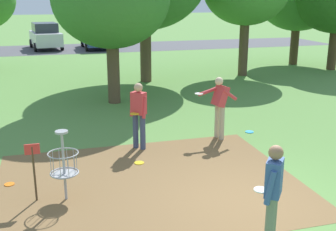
{
  "coord_description": "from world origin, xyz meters",
  "views": [
    {
      "loc": [
        -3.46,
        -6.53,
        3.83
      ],
      "look_at": [
        -0.83,
        2.9,
        1.0
      ],
      "focal_mm": 45.19,
      "sensor_mm": 36.0,
      "label": 1
    }
  ],
  "objects_px": {
    "disc_golf_basket": "(60,163)",
    "frisbee_near_basket": "(9,184)",
    "frisbee_by_tee": "(139,163)",
    "frisbee_mid_grass": "(249,132)",
    "player_waiting_left": "(273,192)",
    "parked_car_center_left": "(96,36)",
    "player_foreground_watching": "(139,112)",
    "parked_car_leftmost": "(45,36)",
    "player_throwing": "(220,104)"
  },
  "relations": [
    {
      "from": "frisbee_by_tee",
      "to": "player_waiting_left",
      "type": "bearing_deg",
      "value": -72.46
    },
    {
      "from": "frisbee_near_basket",
      "to": "parked_car_center_left",
      "type": "relative_size",
      "value": 0.05
    },
    {
      "from": "disc_golf_basket",
      "to": "parked_car_center_left",
      "type": "relative_size",
      "value": 0.33
    },
    {
      "from": "player_throwing",
      "to": "frisbee_mid_grass",
      "type": "height_order",
      "value": "player_throwing"
    },
    {
      "from": "parked_car_leftmost",
      "to": "frisbee_near_basket",
      "type": "bearing_deg",
      "value": -91.97
    },
    {
      "from": "player_foreground_watching",
      "to": "frisbee_by_tee",
      "type": "height_order",
      "value": "player_foreground_watching"
    },
    {
      "from": "disc_golf_basket",
      "to": "player_waiting_left",
      "type": "xyz_separation_m",
      "value": [
        3.03,
        -2.55,
        0.21
      ]
    },
    {
      "from": "player_waiting_left",
      "to": "parked_car_leftmost",
      "type": "xyz_separation_m",
      "value": [
        -3.29,
        26.76,
        -0.05
      ]
    },
    {
      "from": "frisbee_by_tee",
      "to": "parked_car_center_left",
      "type": "distance_m",
      "value": 22.16
    },
    {
      "from": "parked_car_leftmost",
      "to": "player_foreground_watching",
      "type": "bearing_deg",
      "value": -84.11
    },
    {
      "from": "player_throwing",
      "to": "player_foreground_watching",
      "type": "bearing_deg",
      "value": -175.13
    },
    {
      "from": "disc_golf_basket",
      "to": "frisbee_near_basket",
      "type": "xyz_separation_m",
      "value": [
        -1.05,
        0.96,
        -0.74
      ]
    },
    {
      "from": "disc_golf_basket",
      "to": "frisbee_by_tee",
      "type": "height_order",
      "value": "disc_golf_basket"
    },
    {
      "from": "disc_golf_basket",
      "to": "frisbee_near_basket",
      "type": "bearing_deg",
      "value": 137.63
    },
    {
      "from": "player_waiting_left",
      "to": "parked_car_leftmost",
      "type": "bearing_deg",
      "value": 97.0
    },
    {
      "from": "player_waiting_left",
      "to": "parked_car_center_left",
      "type": "bearing_deg",
      "value": 89.41
    },
    {
      "from": "player_foreground_watching",
      "to": "frisbee_by_tee",
      "type": "relative_size",
      "value": 7.45
    },
    {
      "from": "frisbee_mid_grass",
      "to": "frisbee_by_tee",
      "type": "bearing_deg",
      "value": -158.1
    },
    {
      "from": "player_waiting_left",
      "to": "frisbee_near_basket",
      "type": "relative_size",
      "value": 8.33
    },
    {
      "from": "frisbee_by_tee",
      "to": "frisbee_mid_grass",
      "type": "distance_m",
      "value": 3.81
    },
    {
      "from": "frisbee_mid_grass",
      "to": "player_throwing",
      "type": "bearing_deg",
      "value": -166.71
    },
    {
      "from": "player_foreground_watching",
      "to": "frisbee_near_basket",
      "type": "xyz_separation_m",
      "value": [
        -3.06,
        -1.39,
        -0.96
      ]
    },
    {
      "from": "parked_car_leftmost",
      "to": "frisbee_mid_grass",
      "type": "bearing_deg",
      "value": -75.4
    },
    {
      "from": "frisbee_by_tee",
      "to": "player_throwing",
      "type": "bearing_deg",
      "value": 25.32
    },
    {
      "from": "frisbee_near_basket",
      "to": "parked_car_leftmost",
      "type": "xyz_separation_m",
      "value": [
        0.8,
        23.25,
        0.91
      ]
    },
    {
      "from": "frisbee_by_tee",
      "to": "frisbee_mid_grass",
      "type": "xyz_separation_m",
      "value": [
        3.53,
        1.42,
        0.0
      ]
    },
    {
      "from": "player_throwing",
      "to": "parked_car_leftmost",
      "type": "distance_m",
      "value": 22.13
    },
    {
      "from": "parked_car_center_left",
      "to": "disc_golf_basket",
      "type": "bearing_deg",
      "value": -98.0
    },
    {
      "from": "frisbee_mid_grass",
      "to": "parked_car_leftmost",
      "type": "height_order",
      "value": "parked_car_leftmost"
    },
    {
      "from": "player_waiting_left",
      "to": "frisbee_near_basket",
      "type": "bearing_deg",
      "value": 139.31
    },
    {
      "from": "player_foreground_watching",
      "to": "frisbee_near_basket",
      "type": "height_order",
      "value": "player_foreground_watching"
    },
    {
      "from": "player_foreground_watching",
      "to": "parked_car_leftmost",
      "type": "bearing_deg",
      "value": 95.89
    },
    {
      "from": "parked_car_center_left",
      "to": "frisbee_near_basket",
      "type": "bearing_deg",
      "value": -100.94
    },
    {
      "from": "frisbee_near_basket",
      "to": "player_throwing",
      "type": "bearing_deg",
      "value": 16.57
    },
    {
      "from": "disc_golf_basket",
      "to": "frisbee_mid_grass",
      "type": "bearing_deg",
      "value": 27.69
    },
    {
      "from": "player_throwing",
      "to": "parked_car_leftmost",
      "type": "height_order",
      "value": "parked_car_leftmost"
    },
    {
      "from": "frisbee_near_basket",
      "to": "player_waiting_left",
      "type": "bearing_deg",
      "value": -40.69
    },
    {
      "from": "frisbee_mid_grass",
      "to": "parked_car_leftmost",
      "type": "relative_size",
      "value": 0.05
    },
    {
      "from": "parked_car_leftmost",
      "to": "parked_car_center_left",
      "type": "distance_m",
      "value": 3.63
    },
    {
      "from": "frisbee_mid_grass",
      "to": "parked_car_center_left",
      "type": "relative_size",
      "value": 0.06
    },
    {
      "from": "player_foreground_watching",
      "to": "player_waiting_left",
      "type": "height_order",
      "value": "same"
    },
    {
      "from": "disc_golf_basket",
      "to": "parked_car_leftmost",
      "type": "bearing_deg",
      "value": 90.6
    },
    {
      "from": "disc_golf_basket",
      "to": "player_foreground_watching",
      "type": "height_order",
      "value": "player_foreground_watching"
    },
    {
      "from": "disc_golf_basket",
      "to": "parked_car_leftmost",
      "type": "relative_size",
      "value": 0.32
    },
    {
      "from": "frisbee_by_tee",
      "to": "parked_car_leftmost",
      "type": "relative_size",
      "value": 0.05
    },
    {
      "from": "disc_golf_basket",
      "to": "frisbee_by_tee",
      "type": "bearing_deg",
      "value": 37.5
    },
    {
      "from": "parked_car_leftmost",
      "to": "parked_car_center_left",
      "type": "height_order",
      "value": "same"
    },
    {
      "from": "player_waiting_left",
      "to": "parked_car_center_left",
      "type": "height_order",
      "value": "parked_car_center_left"
    },
    {
      "from": "frisbee_by_tee",
      "to": "parked_car_center_left",
      "type": "relative_size",
      "value": 0.05
    },
    {
      "from": "disc_golf_basket",
      "to": "frisbee_near_basket",
      "type": "distance_m",
      "value": 1.61
    }
  ]
}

